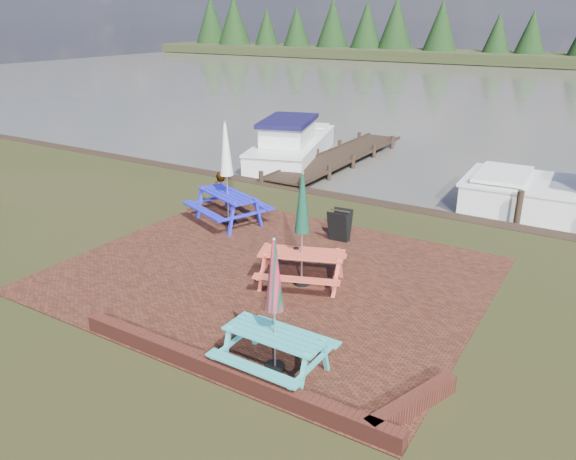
% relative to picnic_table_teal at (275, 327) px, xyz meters
% --- Properties ---
extents(ground, '(120.00, 120.00, 0.00)m').
position_rel_picnic_table_teal_xyz_m(ground, '(-2.05, 1.95, -0.81)').
color(ground, black).
rests_on(ground, ground).
extents(paving, '(9.00, 7.50, 0.02)m').
position_rel_picnic_table_teal_xyz_m(paving, '(-2.05, 2.95, -0.80)').
color(paving, '#351910').
rests_on(paving, ground).
extents(brick_wall, '(6.21, 1.79, 0.30)m').
position_rel_picnic_table_teal_xyz_m(brick_wall, '(0.10, -0.46, -0.66)').
color(brick_wall, '#4C1E16').
rests_on(brick_wall, ground).
extents(water, '(120.00, 60.00, 0.02)m').
position_rel_picnic_table_teal_xyz_m(water, '(-2.05, 38.95, -0.81)').
color(water, '#47443D').
rests_on(water, ground).
extents(picnic_table_teal, '(1.67, 1.49, 2.30)m').
position_rel_picnic_table_teal_xyz_m(picnic_table_teal, '(0.00, 0.00, 0.00)').
color(picnic_table_teal, teal).
rests_on(picnic_table_teal, ground).
extents(picnic_table_red, '(2.22, 2.11, 2.47)m').
position_rel_picnic_table_teal_xyz_m(picnic_table_red, '(-1.21, 2.92, 0.06)').
color(picnic_table_red, '#C94733').
rests_on(picnic_table_red, ground).
extents(picnic_table_blue, '(2.53, 2.41, 2.79)m').
position_rel_picnic_table_teal_xyz_m(picnic_table_blue, '(-4.87, 5.17, 0.17)').
color(picnic_table_blue, '#1B1DCB').
rests_on(picnic_table_blue, ground).
extents(chalkboard, '(0.53, 0.52, 0.83)m').
position_rel_picnic_table_teal_xyz_m(chalkboard, '(-1.63, 5.56, -0.38)').
color(chalkboard, black).
rests_on(chalkboard, ground).
extents(jetty, '(1.76, 9.08, 1.00)m').
position_rel_picnic_table_teal_xyz_m(jetty, '(-5.55, 13.23, -0.69)').
color(jetty, black).
rests_on(jetty, ground).
extents(boat_jetty, '(4.24, 7.15, 1.96)m').
position_rel_picnic_table_teal_xyz_m(boat_jetty, '(-7.56, 13.00, -0.42)').
color(boat_jetty, silver).
rests_on(boat_jetty, ground).
extents(person, '(0.69, 0.50, 1.77)m').
position_rel_picnic_table_teal_xyz_m(person, '(-6.37, 6.81, 0.08)').
color(person, gray).
rests_on(person, ground).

